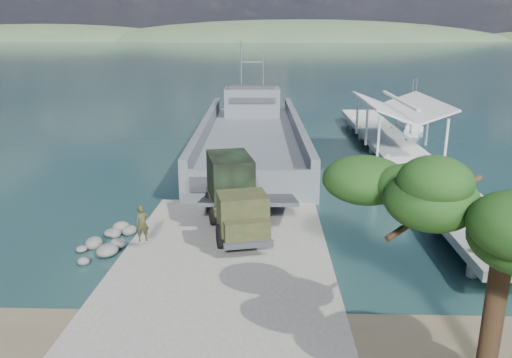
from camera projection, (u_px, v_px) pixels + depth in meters
name	position (u px, v px, depth m)	size (l,w,h in m)	color
ground	(228.00, 254.00, 25.13)	(1400.00, 1400.00, 0.00)	#193B3C
boat_ramp	(226.00, 258.00, 24.10)	(10.00, 18.00, 0.50)	slate
shoreline_rocks	(109.00, 248.00, 25.80)	(3.20, 5.60, 0.90)	#545452
distant_headlands	(315.00, 41.00, 559.99)	(1000.00, 240.00, 48.00)	#3E5837
pier	(399.00, 144.00, 42.26)	(6.40, 44.00, 6.10)	beige
landing_craft	(251.00, 142.00, 46.31)	(9.98, 35.75, 10.54)	#50585E
military_truck	(234.00, 194.00, 26.99)	(4.09, 8.14, 3.62)	black
soldier	(143.00, 231.00, 24.38)	(0.66, 0.44, 1.81)	#20311B
sailboat_near	(412.00, 130.00, 54.60)	(3.06, 5.24, 6.13)	silver
sailboat_far	(410.00, 126.00, 57.42)	(1.83, 4.79, 5.70)	silver
overhang_tree	(484.00, 209.00, 14.71)	(7.92, 7.30, 7.19)	#321B14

